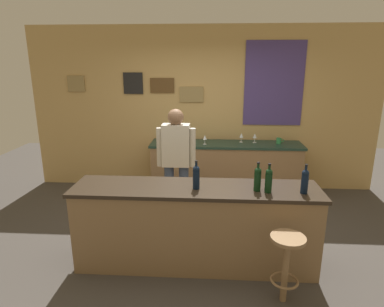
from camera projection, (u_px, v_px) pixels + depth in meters
name	position (u px, v px, depth m)	size (l,w,h in m)	color
ground_plane	(197.00, 244.00, 4.10)	(10.00, 10.00, 0.00)	#423D38
back_wall	(204.00, 109.00, 5.66)	(6.00, 0.09, 2.80)	tan
bar_counter	(196.00, 226.00, 3.59)	(2.64, 0.60, 0.92)	olive
side_counter	(225.00, 169.00, 5.54)	(2.51, 0.56, 0.90)	olive
bartender	(176.00, 160.00, 4.37)	(0.52, 0.21, 1.62)	#384766
bar_stool	(286.00, 258.00, 3.00)	(0.32, 0.32, 0.68)	olive
wine_bottle_a	(196.00, 176.00, 3.38)	(0.07, 0.07, 0.31)	black
wine_bottle_b	(258.00, 178.00, 3.33)	(0.07, 0.07, 0.31)	black
wine_bottle_c	(269.00, 180.00, 3.29)	(0.07, 0.07, 0.31)	black
wine_bottle_d	(305.00, 180.00, 3.27)	(0.07, 0.07, 0.31)	black
wine_glass_a	(187.00, 136.00, 5.42)	(0.07, 0.07, 0.16)	silver
wine_glass_b	(205.00, 138.00, 5.32)	(0.07, 0.07, 0.16)	silver
wine_glass_c	(241.00, 136.00, 5.46)	(0.07, 0.07, 0.16)	silver
wine_glass_d	(255.00, 136.00, 5.44)	(0.07, 0.07, 0.16)	silver
coffee_mug	(279.00, 141.00, 5.39)	(0.12, 0.08, 0.09)	#338C4C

